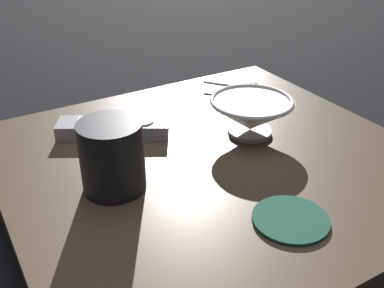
% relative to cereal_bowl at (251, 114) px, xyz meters
% --- Properties ---
extents(ground_plane, '(6.00, 6.00, 0.00)m').
position_rel_cereal_bowl_xyz_m(ground_plane, '(0.04, -0.10, -0.08)').
color(ground_plane, black).
extents(table, '(0.62, 0.65, 0.04)m').
position_rel_cereal_bowl_xyz_m(table, '(0.04, -0.10, -0.06)').
color(table, '#4C3D2D').
rests_on(table, ground).
extents(cereal_bowl, '(0.15, 0.15, 0.07)m').
position_rel_cereal_bowl_xyz_m(cereal_bowl, '(0.00, 0.00, 0.00)').
color(cereal_bowl, beige).
rests_on(cereal_bowl, table).
extents(coffee_mug, '(0.09, 0.09, 0.10)m').
position_rel_cereal_bowl_xyz_m(coffee_mug, '(0.04, -0.27, 0.01)').
color(coffee_mug, black).
rests_on(coffee_mug, table).
extents(teaspoon, '(0.10, 0.09, 0.03)m').
position_rel_cereal_bowl_xyz_m(teaspoon, '(-0.14, 0.10, -0.02)').
color(teaspoon, silver).
rests_on(teaspoon, table).
extents(tv_remote_near, '(0.14, 0.19, 0.03)m').
position_rel_cereal_bowl_xyz_m(tv_remote_near, '(-0.12, -0.21, -0.02)').
color(tv_remote_near, '#9E9EA3').
rests_on(tv_remote_near, table).
extents(drink_coaster, '(0.10, 0.10, 0.01)m').
position_rel_cereal_bowl_xyz_m(drink_coaster, '(0.22, -0.10, -0.03)').
color(drink_coaster, '#194738').
rests_on(drink_coaster, table).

